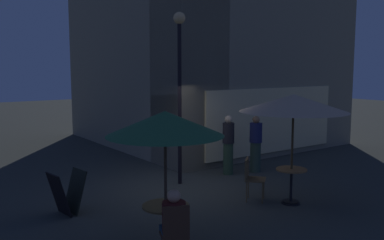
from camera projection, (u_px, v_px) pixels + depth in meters
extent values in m
plane|color=#343732|center=(185.00, 189.00, 10.41)|extent=(60.00, 60.00, 0.00)
cube|color=gray|center=(264.00, 16.00, 14.35)|extent=(7.96, 1.72, 9.40)
cube|color=gray|center=(134.00, 19.00, 15.31)|extent=(1.72, 8.60, 9.40)
cube|color=beige|center=(273.00, 120.00, 13.83)|extent=(5.58, 0.08, 2.10)
cylinder|color=black|center=(180.00, 105.00, 10.65)|extent=(0.10, 0.10, 4.08)
sphere|color=#FAC77C|center=(179.00, 18.00, 10.38)|extent=(0.30, 0.30, 0.30)
cube|color=black|center=(75.00, 191.00, 8.70)|extent=(0.35, 0.58, 0.88)
cube|color=black|center=(59.00, 194.00, 8.46)|extent=(0.35, 0.58, 0.88)
cylinder|color=black|center=(166.00, 227.00, 6.99)|extent=(0.06, 0.06, 0.70)
cylinder|color=brown|center=(166.00, 206.00, 6.95)|extent=(0.78, 0.78, 0.03)
cylinder|color=black|center=(291.00, 203.00, 9.31)|extent=(0.40, 0.40, 0.03)
cylinder|color=black|center=(291.00, 187.00, 9.27)|extent=(0.06, 0.06, 0.75)
cylinder|color=olive|center=(292.00, 170.00, 9.22)|extent=(0.67, 0.67, 0.03)
cylinder|color=#443528|center=(166.00, 182.00, 6.90)|extent=(0.05, 0.05, 2.23)
cone|color=#265A33|center=(165.00, 123.00, 6.78)|extent=(1.91, 1.91, 0.40)
cylinder|color=black|center=(291.00, 202.00, 9.31)|extent=(0.36, 0.36, 0.06)
cylinder|color=#4A3921|center=(292.00, 151.00, 9.17)|extent=(0.05, 0.05, 2.35)
cone|color=tan|center=(294.00, 103.00, 9.04)|extent=(2.32, 2.32, 0.38)
cube|color=#4C2F1F|center=(174.00, 236.00, 6.29)|extent=(0.51, 0.51, 0.04)
cube|color=#4C2F1F|center=(176.00, 223.00, 6.09)|extent=(0.37, 0.18, 0.49)
cylinder|color=brown|center=(264.00, 189.00, 9.60)|extent=(0.03, 0.03, 0.47)
cylinder|color=brown|center=(262.00, 193.00, 9.26)|extent=(0.03, 0.03, 0.47)
cylinder|color=brown|center=(248.00, 188.00, 9.68)|extent=(0.03, 0.03, 0.47)
cylinder|color=brown|center=(247.00, 192.00, 9.35)|extent=(0.03, 0.03, 0.47)
cube|color=brown|center=(255.00, 179.00, 9.44)|extent=(0.61, 0.61, 0.03)
cube|color=brown|center=(247.00, 168.00, 9.46)|extent=(0.36, 0.31, 0.44)
cube|color=#203647|center=(172.00, 232.00, 6.43)|extent=(0.46, 0.47, 0.14)
cylinder|color=#451515|center=(174.00, 219.00, 6.26)|extent=(0.35, 0.35, 0.52)
sphere|color=tan|center=(174.00, 196.00, 6.21)|extent=(0.20, 0.20, 0.20)
cylinder|color=#304539|center=(255.00, 157.00, 12.08)|extent=(0.30, 0.30, 0.85)
cylinder|color=navy|center=(256.00, 133.00, 11.99)|extent=(0.35, 0.35, 0.55)
sphere|color=#956A49|center=(256.00, 120.00, 11.94)|extent=(0.21, 0.21, 0.21)
cylinder|color=#2E472F|center=(228.00, 159.00, 11.80)|extent=(0.28, 0.28, 0.88)
cylinder|color=black|center=(228.00, 133.00, 11.71)|extent=(0.33, 0.33, 0.56)
sphere|color=beige|center=(229.00, 119.00, 11.66)|extent=(0.22, 0.22, 0.22)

